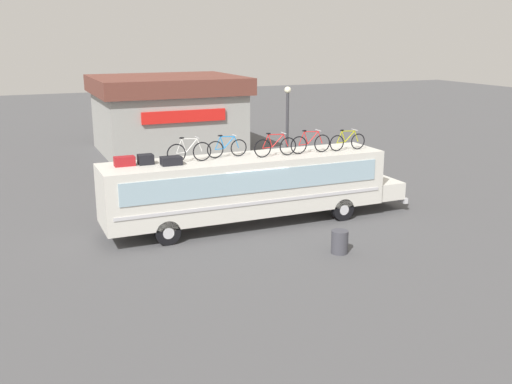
# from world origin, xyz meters

# --- Properties ---
(ground_plane) EXTENTS (120.00, 120.00, 0.00)m
(ground_plane) POSITION_xyz_m (0.00, 0.00, 0.00)
(ground_plane) COLOR #4C4C4F
(bus) EXTENTS (12.66, 2.37, 2.75)m
(bus) POSITION_xyz_m (0.21, -0.00, 1.61)
(bus) COLOR silver
(bus) RESTS_ON ground
(luggage_bag_1) EXTENTS (0.73, 0.38, 0.35)m
(luggage_bag_1) POSITION_xyz_m (-4.64, 0.26, 2.93)
(luggage_bag_1) COLOR maroon
(luggage_bag_1) RESTS_ON bus
(luggage_bag_2) EXTENTS (0.55, 0.44, 0.36)m
(luggage_bag_2) POSITION_xyz_m (-3.88, 0.24, 2.94)
(luggage_bag_2) COLOR black
(luggage_bag_2) RESTS_ON bus
(luggage_bag_3) EXTENTS (0.74, 0.49, 0.31)m
(luggage_bag_3) POSITION_xyz_m (-3.05, -0.24, 2.91)
(luggage_bag_3) COLOR black
(luggage_bag_3) RESTS_ON bus
(rooftop_bicycle_1) EXTENTS (1.71, 0.44, 0.96)m
(rooftop_bicycle_1) POSITION_xyz_m (-2.30, -0.04, 3.15)
(rooftop_bicycle_1) COLOR black
(rooftop_bicycle_1) RESTS_ON bus
(rooftop_bicycle_2) EXTENTS (1.64, 0.44, 0.89)m
(rooftop_bicycle_2) POSITION_xyz_m (-0.69, 0.26, 3.13)
(rooftop_bicycle_2) COLOR black
(rooftop_bicycle_2) RESTS_ON bus
(rooftop_bicycle_3) EXTENTS (1.80, 0.44, 0.95)m
(rooftop_bicycle_3) POSITION_xyz_m (1.09, -0.33, 3.15)
(rooftop_bicycle_3) COLOR black
(rooftop_bicycle_3) RESTS_ON bus
(rooftop_bicycle_4) EXTENTS (1.78, 0.44, 0.95)m
(rooftop_bicycle_4) POSITION_xyz_m (2.65, -0.31, 3.15)
(rooftop_bicycle_4) COLOR black
(rooftop_bicycle_4) RESTS_ON bus
(rooftop_bicycle_5) EXTENTS (1.66, 0.44, 0.88)m
(rooftop_bicycle_5) POSITION_xyz_m (4.34, -0.36, 3.12)
(rooftop_bicycle_5) COLOR black
(rooftop_bicycle_5) RESTS_ON bus
(roadside_building) EXTENTS (9.15, 7.95, 4.80)m
(roadside_building) POSITION_xyz_m (1.31, 16.42, 2.47)
(roadside_building) COLOR #9E9E99
(roadside_building) RESTS_ON ground
(trash_bin) EXTENTS (0.59, 0.59, 0.81)m
(trash_bin) POSITION_xyz_m (1.75, -4.21, 0.41)
(trash_bin) COLOR #3F3F47
(trash_bin) RESTS_ON ground
(street_lamp) EXTENTS (0.32, 0.32, 5.01)m
(street_lamp) POSITION_xyz_m (3.85, 4.18, 3.00)
(street_lamp) COLOR #38383D
(street_lamp) RESTS_ON ground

